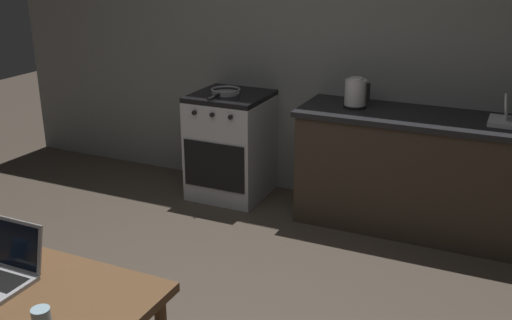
% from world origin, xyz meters
% --- Properties ---
extents(back_wall, '(6.40, 0.10, 2.69)m').
position_xyz_m(back_wall, '(0.30, 2.36, 1.34)').
color(back_wall, gray).
rests_on(back_wall, ground_plane).
extents(kitchen_counter, '(2.16, 0.64, 0.88)m').
position_xyz_m(kitchen_counter, '(1.21, 2.01, 0.44)').
color(kitchen_counter, '#382D23').
rests_on(kitchen_counter, ground_plane).
extents(stove_oven, '(0.60, 0.62, 0.88)m').
position_xyz_m(stove_oven, '(-0.52, 2.01, 0.44)').
color(stove_oven, '#B7BABF').
rests_on(stove_oven, ground_plane).
extents(dining_table, '(1.11, 0.78, 0.74)m').
position_xyz_m(dining_table, '(-0.06, -0.83, 0.65)').
color(dining_table, brown).
rests_on(dining_table, ground_plane).
extents(electric_kettle, '(0.19, 0.17, 0.23)m').
position_xyz_m(electric_kettle, '(0.52, 2.01, 0.99)').
color(electric_kettle, black).
rests_on(electric_kettle, kitchen_counter).
extents(frying_pan, '(0.24, 0.42, 0.05)m').
position_xyz_m(frying_pan, '(-0.56, 1.98, 0.91)').
color(frying_pan, gray).
rests_on(frying_pan, stove_oven).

